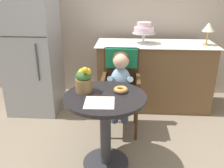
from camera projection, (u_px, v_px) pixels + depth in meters
The scene contains 12 objects.
ground_plane at pixel (106, 163), 2.37m from camera, with size 8.00×8.00×0.00m, color gray.
back_wall at pixel (116, 5), 3.58m from camera, with size 4.80×0.10×2.70m, color #B2A393.
cafe_table at pixel (105, 117), 2.18m from camera, with size 0.72×0.72×0.72m.
wicker_chair at pixel (121, 77), 2.77m from camera, with size 0.42×0.45×0.95m.
seated_child at pixel (121, 79), 2.61m from camera, with size 0.27×0.32×0.73m.
paper_napkin at pixel (99, 103), 1.97m from camera, with size 0.24×0.23×0.00m, color white.
donut_front at pixel (121, 89), 2.17m from camera, with size 0.13×0.13×0.04m.
flower_vase at pixel (84, 80), 2.14m from camera, with size 0.15×0.15×0.25m.
display_counter at pixel (153, 75), 3.37m from camera, with size 1.56×0.62×0.90m.
tiered_cake_stand at pixel (144, 29), 3.15m from camera, with size 0.30×0.30×0.28m.
table_lamp at pixel (208, 28), 3.03m from camera, with size 0.15×0.15×0.28m.
refrigerator at pixel (32, 49), 3.14m from camera, with size 0.64×0.63×1.70m.
Camera 1 is at (0.19, -1.91, 1.59)m, focal length 39.08 mm.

